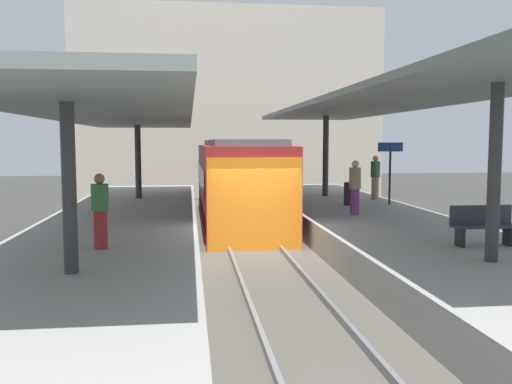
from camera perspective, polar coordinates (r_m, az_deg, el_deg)
The scene contains 16 objects.
ground_plane at distance 14.83m, azimuth 0.14°, elevation -7.33°, with size 80.00×80.00×0.00m, color #383835.
platform_left at distance 14.76m, azimuth -14.74°, elevation -5.59°, with size 4.40×28.00×1.00m, color #9E9E99.
platform_right at distance 15.65m, azimuth 14.13°, elevation -4.96°, with size 4.40×28.00×1.00m, color #9E9E99.
track_ballast at distance 14.81m, azimuth 0.14°, elevation -6.95°, with size 3.20×28.00×0.20m, color #59544C.
rail_near_side at distance 14.70m, azimuth -2.66°, elevation -6.37°, with size 0.08×28.00×0.14m, color slate.
rail_far_side at distance 14.88m, azimuth 2.91°, elevation -6.23°, with size 0.08×28.00×0.14m, color slate.
commuter_train at distance 20.46m, azimuth -1.93°, elevation 1.03°, with size 2.78×10.93×3.10m.
canopy_left at distance 15.91m, azimuth -14.35°, elevation 7.62°, with size 4.18×21.00×3.05m.
canopy_right at distance 16.76m, azimuth 12.69°, elevation 8.89°, with size 4.18×21.00×3.46m.
platform_bench at distance 12.77m, azimuth 22.56°, elevation -3.10°, with size 1.40×0.41×0.86m.
platform_sign at distance 20.01m, azimuth 13.81°, elevation 3.36°, with size 0.90×0.08×2.21m.
litter_bin at distance 19.65m, azimuth 9.77°, elevation -0.18°, with size 0.44×0.44×0.80m, color #2D2D30.
passenger_near_bench at distance 11.84m, azimuth -15.93°, elevation -1.82°, with size 0.36×0.36×1.58m.
passenger_mid_platform at distance 16.96m, azimuth 10.26°, elevation 0.55°, with size 0.36×0.36×1.67m.
passenger_far_end at distance 21.62m, azimuth 12.32°, elevation 1.56°, with size 0.36×0.36×1.71m.
station_building_backdrop at distance 34.52m, azimuth -3.05°, elevation 9.00°, with size 18.00×6.00×11.00m, color #A89E8E.
Camera 1 is at (-1.79, -14.36, 3.23)m, focal length 38.40 mm.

